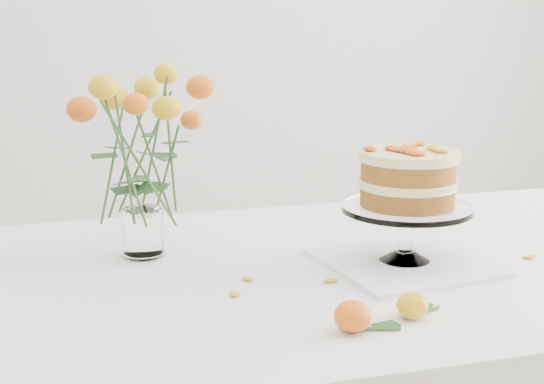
% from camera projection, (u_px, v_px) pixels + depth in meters
% --- Properties ---
extents(table, '(1.43, 0.93, 0.76)m').
position_uv_depth(table, '(369.00, 299.00, 1.49)').
color(table, tan).
rests_on(table, ground).
extents(napkin, '(0.33, 0.33, 0.01)m').
position_uv_depth(napkin, '(404.00, 262.00, 1.44)').
color(napkin, white).
rests_on(napkin, table).
extents(cake_stand, '(0.24, 0.24, 0.22)m').
position_uv_depth(cake_stand, '(408.00, 184.00, 1.40)').
color(cake_stand, white).
rests_on(cake_stand, napkin).
extents(rose_vase, '(0.34, 0.34, 0.39)m').
position_uv_depth(rose_vase, '(139.00, 141.00, 1.43)').
color(rose_vase, white).
rests_on(rose_vase, table).
extents(loose_rose_near, '(0.09, 0.05, 0.04)m').
position_uv_depth(loose_rose_near, '(412.00, 306.00, 1.17)').
color(loose_rose_near, yellow).
rests_on(loose_rose_near, table).
extents(loose_rose_far, '(0.10, 0.06, 0.05)m').
position_uv_depth(loose_rose_far, '(353.00, 317.00, 1.12)').
color(loose_rose_far, red).
rests_on(loose_rose_far, table).
extents(stray_petal_a, '(0.03, 0.02, 0.00)m').
position_uv_depth(stray_petal_a, '(330.00, 281.00, 1.34)').
color(stray_petal_a, orange).
rests_on(stray_petal_a, table).
extents(stray_petal_b, '(0.03, 0.02, 0.00)m').
position_uv_depth(stray_petal_b, '(392.00, 283.00, 1.33)').
color(stray_petal_b, orange).
rests_on(stray_petal_b, table).
extents(stray_petal_c, '(0.03, 0.02, 0.00)m').
position_uv_depth(stray_petal_c, '(423.00, 288.00, 1.31)').
color(stray_petal_c, orange).
rests_on(stray_petal_c, table).
extents(stray_petal_d, '(0.03, 0.02, 0.00)m').
position_uv_depth(stray_petal_d, '(247.00, 279.00, 1.35)').
color(stray_petal_d, orange).
rests_on(stray_petal_d, table).
extents(stray_petal_e, '(0.03, 0.02, 0.00)m').
position_uv_depth(stray_petal_e, '(234.00, 294.00, 1.27)').
color(stray_petal_e, orange).
rests_on(stray_petal_e, table).
extents(stray_petal_f, '(0.03, 0.02, 0.00)m').
position_uv_depth(stray_petal_f, '(529.00, 257.00, 1.48)').
color(stray_petal_f, orange).
rests_on(stray_petal_f, table).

